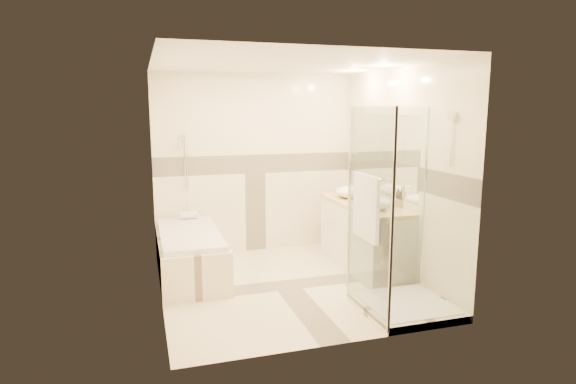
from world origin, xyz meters
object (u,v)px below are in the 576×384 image
object	(u,v)px
vanity	(364,236)
shower_enclosure	(393,262)
vessel_sink_near	(350,192)
bathtub	(190,251)
amenity_bottle_b	(359,196)
amenity_bottle_a	(362,196)
vessel_sink_far	(378,203)

from	to	relation	value
vanity	shower_enclosure	distance (m)	1.31
vessel_sink_near	bathtub	bearing A→B (deg)	-178.87
shower_enclosure	amenity_bottle_b	size ratio (longest dim) A/B	14.87
vanity	amenity_bottle_b	bearing A→B (deg)	98.87
amenity_bottle_b	vessel_sink_near	bearing A→B (deg)	90.00
vanity	vessel_sink_near	distance (m)	0.64
amenity_bottle_b	bathtub	bearing A→B (deg)	174.05
amenity_bottle_a	amenity_bottle_b	distance (m)	0.09
vessel_sink_near	amenity_bottle_a	size ratio (longest dim) A/B	2.52
bathtub	vanity	size ratio (longest dim) A/B	1.05
amenity_bottle_a	bathtub	bearing A→B (deg)	171.70
amenity_bottle_b	amenity_bottle_a	bearing A→B (deg)	-90.00
bathtub	amenity_bottle_b	distance (m)	2.23
vessel_sink_near	shower_enclosure	bearing A→B (deg)	-99.32
vessel_sink_far	amenity_bottle_a	xyz separation A→B (m)	(0.00, 0.42, 0.01)
shower_enclosure	amenity_bottle_a	bearing A→B (deg)	78.24
bathtub	vessel_sink_near	world-z (taller)	vessel_sink_near
vessel_sink_near	amenity_bottle_a	distance (m)	0.35
vanity	vessel_sink_far	xyz separation A→B (m)	(-0.02, -0.38, 0.50)
bathtub	amenity_bottle_b	bearing A→B (deg)	-5.95
vanity	amenity_bottle_a	bearing A→B (deg)	116.98
bathtub	shower_enclosure	size ratio (longest dim) A/B	0.83
vanity	vessel_sink_near	bearing A→B (deg)	92.92
bathtub	vessel_sink_far	xyz separation A→B (m)	(2.13, -0.73, 0.62)
vanity	amenity_bottle_a	size ratio (longest dim) A/B	10.21
vanity	bathtub	bearing A→B (deg)	170.75
vessel_sink_far	amenity_bottle_a	world-z (taller)	amenity_bottle_a
vessel_sink_near	vessel_sink_far	world-z (taller)	vessel_sink_near
shower_enclosure	vessel_sink_near	distance (m)	1.74
vessel_sink_far	bathtub	bearing A→B (deg)	161.11
vessel_sink_near	amenity_bottle_b	world-z (taller)	vessel_sink_near
bathtub	shower_enclosure	world-z (taller)	shower_enclosure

